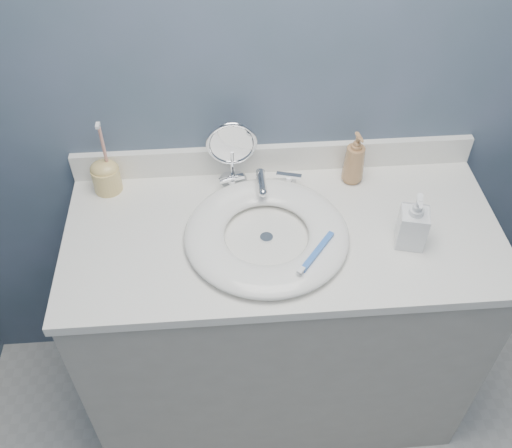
{
  "coord_description": "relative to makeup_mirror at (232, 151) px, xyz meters",
  "views": [
    {
      "loc": [
        -0.16,
        -0.12,
        2.02
      ],
      "look_at": [
        -0.08,
        0.94,
        0.94
      ],
      "focal_mm": 40.0,
      "sensor_mm": 36.0,
      "label": 1
    }
  ],
  "objects": [
    {
      "name": "back_wall",
      "position": [
        0.13,
        0.06,
        0.2
      ],
      "size": [
        2.2,
        0.02,
        2.4
      ],
      "primitive_type": "cube",
      "color": "#425563",
      "rests_on": "ground"
    },
    {
      "name": "vanity_cabinet",
      "position": [
        0.13,
        -0.21,
        -0.57
      ],
      "size": [
        1.2,
        0.55,
        0.85
      ],
      "primitive_type": "cube",
      "color": "#A9A59B",
      "rests_on": "ground"
    },
    {
      "name": "countertop",
      "position": [
        0.13,
        -0.21,
        -0.13
      ],
      "size": [
        1.22,
        0.57,
        0.03
      ],
      "primitive_type": "cube",
      "color": "white",
      "rests_on": "vanity_cabinet"
    },
    {
      "name": "backsplash",
      "position": [
        0.13,
        0.05,
        -0.07
      ],
      "size": [
        1.22,
        0.02,
        0.09
      ],
      "primitive_type": "cube",
      "color": "white",
      "rests_on": "countertop"
    },
    {
      "name": "basin",
      "position": [
        0.08,
        -0.24,
        -0.1
      ],
      "size": [
        0.45,
        0.45,
        0.04
      ],
      "primitive_type": null,
      "color": "white",
      "rests_on": "countertop"
    },
    {
      "name": "drain",
      "position": [
        0.08,
        -0.24,
        -0.12
      ],
      "size": [
        0.04,
        0.04,
        0.01
      ],
      "primitive_type": "cylinder",
      "color": "silver",
      "rests_on": "countertop"
    },
    {
      "name": "faucet",
      "position": [
        0.08,
        -0.05,
        -0.09
      ],
      "size": [
        0.25,
        0.13,
        0.07
      ],
      "color": "silver",
      "rests_on": "countertop"
    },
    {
      "name": "makeup_mirror",
      "position": [
        0.0,
        0.0,
        0.0
      ],
      "size": [
        0.15,
        0.08,
        0.22
      ],
      "rotation": [
        0.0,
        0.0,
        0.01
      ],
      "color": "silver",
      "rests_on": "countertop"
    },
    {
      "name": "soap_bottle_amber",
      "position": [
        0.36,
        -0.02,
        -0.03
      ],
      "size": [
        0.08,
        0.08,
        0.17
      ],
      "primitive_type": "imported",
      "rotation": [
        0.0,
        0.0,
        0.19
      ],
      "color": "#AA7A4D",
      "rests_on": "countertop"
    },
    {
      "name": "soap_bottle_clear",
      "position": [
        0.47,
        -0.29,
        -0.04
      ],
      "size": [
        0.09,
        0.09,
        0.17
      ],
      "primitive_type": "imported",
      "rotation": [
        0.0,
        0.0,
        -0.25
      ],
      "color": "silver",
      "rests_on": "countertop"
    },
    {
      "name": "toothbrush_holder",
      "position": [
        -0.37,
        -0.0,
        -0.06
      ],
      "size": [
        0.08,
        0.08,
        0.24
      ],
      "rotation": [
        0.0,
        0.0,
        0.28
      ],
      "color": "#DDBD6E",
      "rests_on": "countertop"
    },
    {
      "name": "toothbrush_lying",
      "position": [
        0.2,
        -0.35,
        -0.08
      ],
      "size": [
        0.12,
        0.15,
        0.02
      ],
      "rotation": [
        0.0,
        0.0,
        0.91
      ],
      "color": "#396FCB",
      "rests_on": "basin"
    }
  ]
}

